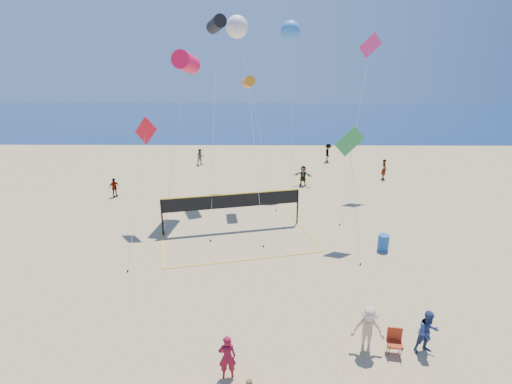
{
  "coord_description": "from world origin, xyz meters",
  "views": [
    {
      "loc": [
        0.19,
        -12.26,
        10.25
      ],
      "look_at": [
        0.04,
        2.0,
        5.49
      ],
      "focal_mm": 28.0,
      "sensor_mm": 36.0,
      "label": 1
    }
  ],
  "objects_px": {
    "woman": "(227,357)",
    "trash_barrel": "(383,243)",
    "volleyball_net": "(232,205)",
    "camp_chair": "(395,340)"
  },
  "relations": [
    {
      "from": "woman",
      "to": "trash_barrel",
      "type": "height_order",
      "value": "woman"
    },
    {
      "from": "camp_chair",
      "to": "trash_barrel",
      "type": "distance_m",
      "value": 8.55
    },
    {
      "from": "camp_chair",
      "to": "volleyball_net",
      "type": "relative_size",
      "value": 0.1
    },
    {
      "from": "trash_barrel",
      "to": "volleyball_net",
      "type": "relative_size",
      "value": 0.09
    },
    {
      "from": "woman",
      "to": "volleyball_net",
      "type": "height_order",
      "value": "volleyball_net"
    },
    {
      "from": "woman",
      "to": "camp_chair",
      "type": "xyz_separation_m",
      "value": [
        6.0,
        1.25,
        -0.26
      ]
    },
    {
      "from": "trash_barrel",
      "to": "woman",
      "type": "bearing_deg",
      "value": -130.03
    },
    {
      "from": "woman",
      "to": "camp_chair",
      "type": "relative_size",
      "value": 1.49
    },
    {
      "from": "volleyball_net",
      "to": "woman",
      "type": "bearing_deg",
      "value": -100.44
    },
    {
      "from": "camp_chair",
      "to": "woman",
      "type": "bearing_deg",
      "value": -159.71
    }
  ]
}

